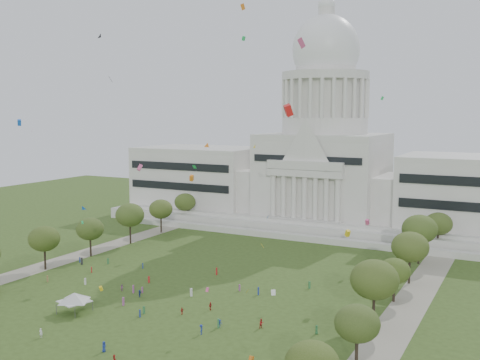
{
  "coord_description": "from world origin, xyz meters",
  "views": [
    {
      "loc": [
        70.24,
        -89.35,
        41.97
      ],
      "look_at": [
        0.0,
        45.0,
        24.0
      ],
      "focal_mm": 42.0,
      "sensor_mm": 36.0,
      "label": 1
    }
  ],
  "objects": [
    {
      "name": "row_tree_r_5",
      "position": [
        43.49,
        70.19,
        9.93
      ],
      "size": [
        9.82,
        9.82,
        13.96
      ],
      "color": "black",
      "rests_on": "ground"
    },
    {
      "name": "person_6",
      "position": [
        4.8,
        -16.25,
        0.96
      ],
      "size": [
        0.71,
        1.0,
        1.91
      ],
      "primitive_type": "imported",
      "rotation": [
        0.0,
        0.0,
        1.68
      ],
      "color": "navy",
      "rests_on": "ground"
    },
    {
      "name": "person_11",
      "position": [
        9.42,
        -18.95,
        0.75
      ],
      "size": [
        1.41,
        1.31,
        1.49
      ],
      "primitive_type": "imported",
      "rotation": [
        0.0,
        0.0,
        2.44
      ],
      "color": "#B21E1E",
      "rests_on": "ground"
    },
    {
      "name": "ground",
      "position": [
        0.0,
        0.0,
        0.0
      ],
      "size": [
        400.0,
        400.0,
        0.0
      ],
      "primitive_type": "plane",
      "color": "#344C1A",
      "rests_on": "ground"
    },
    {
      "name": "person_2",
      "position": [
        24.83,
        6.62,
        0.97
      ],
      "size": [
        1.02,
        1.11,
        1.94
      ],
      "primitive_type": "imported",
      "rotation": [
        0.0,
        0.0,
        0.96
      ],
      "color": "#B21E1E",
      "rests_on": "ground"
    },
    {
      "name": "row_tree_l_2",
      "position": [
        -45.04,
        17.3,
        8.51
      ],
      "size": [
        8.42,
        8.42,
        11.97
      ],
      "color": "black",
      "rests_on": "ground"
    },
    {
      "name": "row_tree_l_6",
      "position": [
        -46.87,
        89.14,
        8.27
      ],
      "size": [
        8.19,
        8.19,
        11.64
      ],
      "color": "black",
      "rests_on": "ground"
    },
    {
      "name": "capitol",
      "position": [
        0.0,
        113.59,
        22.3
      ],
      "size": [
        160.0,
        64.5,
        91.3
      ],
      "color": "beige",
      "rests_on": "ground"
    },
    {
      "name": "person_7",
      "position": [
        -9.92,
        -16.94,
        0.94
      ],
      "size": [
        0.8,
        0.67,
        1.88
      ],
      "primitive_type": "imported",
      "rotation": [
        0.0,
        0.0,
        3.42
      ],
      "color": "silver",
      "rests_on": "ground"
    },
    {
      "name": "person_3",
      "position": [
        15.93,
        -1.52,
        0.97
      ],
      "size": [
        1.04,
        1.4,
        1.93
      ],
      "primitive_type": "imported",
      "rotation": [
        0.0,
        0.0,
        5.07
      ],
      "color": "navy",
      "rests_on": "ground"
    },
    {
      "name": "person_10",
      "position": [
        10.67,
        10.83,
        0.88
      ],
      "size": [
        0.57,
        1.04,
        1.76
      ],
      "primitive_type": "imported",
      "rotation": [
        0.0,
        0.0,
        1.57
      ],
      "color": "#B21E1E",
      "rests_on": "ground"
    },
    {
      "name": "row_tree_r_1",
      "position": [
        46.22,
        -1.75,
        7.66
      ],
      "size": [
        7.58,
        7.58,
        10.78
      ],
      "color": "black",
      "rests_on": "ground"
    },
    {
      "name": "person_0",
      "position": [
        35.44,
        8.88,
        0.89
      ],
      "size": [
        0.95,
        1.04,
        1.78
      ],
      "primitive_type": "imported",
      "rotation": [
        0.0,
        0.0,
        5.29
      ],
      "color": "#33723F",
      "rests_on": "ground"
    },
    {
      "name": "path_right",
      "position": [
        48.0,
        30.0,
        0.02
      ],
      "size": [
        8.0,
        160.0,
        0.04
      ],
      "primitive_type": "cube",
      "color": "gray",
      "rests_on": "ground"
    },
    {
      "name": "row_tree_r_2",
      "position": [
        44.17,
        17.44,
        9.66
      ],
      "size": [
        9.55,
        9.55,
        13.58
      ],
      "color": "black",
      "rests_on": "ground"
    },
    {
      "name": "row_tree_l_3",
      "position": [
        -44.09,
        33.92,
        8.21
      ],
      "size": [
        8.12,
        8.12,
        11.55
      ],
      "color": "black",
      "rests_on": "ground"
    },
    {
      "name": "person_8",
      "position": [
        -14.65,
        12.37,
        0.81
      ],
      "size": [
        0.91,
        0.75,
        1.62
      ],
      "primitive_type": "imported",
      "rotation": [
        0.0,
        0.0,
        2.75
      ],
      "color": "#994C8C",
      "rests_on": "ground"
    },
    {
      "name": "person_9",
      "position": [
        17.25,
        3.34,
        0.77
      ],
      "size": [
        1.12,
        0.98,
        1.54
      ],
      "primitive_type": "imported",
      "rotation": [
        0.0,
        0.0,
        0.58
      ],
      "color": "navy",
      "rests_on": "ground"
    },
    {
      "name": "event_tent",
      "position": [
        -14.14,
        -3.76,
        3.41
      ],
      "size": [
        9.82,
        9.82,
        4.4
      ],
      "color": "#4C4C4C",
      "rests_on": "ground"
    },
    {
      "name": "row_tree_l_5",
      "position": [
        -45.22,
        71.01,
        8.42
      ],
      "size": [
        8.33,
        8.33,
        11.85
      ],
      "color": "black",
      "rests_on": "ground"
    },
    {
      "name": "row_tree_r_6",
      "position": [
        45.96,
        88.13,
        8.51
      ],
      "size": [
        8.42,
        8.42,
        11.97
      ],
      "color": "black",
      "rests_on": "ground"
    },
    {
      "name": "row_tree_r_3",
      "position": [
        44.4,
        34.48,
        7.08
      ],
      "size": [
        7.01,
        7.01,
        9.98
      ],
      "color": "black",
      "rests_on": "ground"
    },
    {
      "name": "kite_swarm",
      "position": [
        3.19,
        8.46,
        28.49
      ],
      "size": [
        80.32,
        100.23,
        59.27
      ],
      "color": "green",
      "rests_on": "ground"
    },
    {
      "name": "row_tree_r_4",
      "position": [
        44.76,
        50.04,
        9.29
      ],
      "size": [
        9.19,
        9.19,
        13.06
      ],
      "color": "black",
      "rests_on": "ground"
    },
    {
      "name": "row_tree_l_4",
      "position": [
        -44.08,
        52.42,
        9.39
      ],
      "size": [
        9.29,
        9.29,
        13.21
      ],
      "color": "black",
      "rests_on": "ground"
    },
    {
      "name": "distant_crowd",
      "position": [
        -12.4,
        15.09,
        0.88
      ],
      "size": [
        66.7,
        40.34,
        1.94
      ],
      "color": "#B21E1E",
      "rests_on": "ground"
    },
    {
      "name": "person_4",
      "position": [
        6.77,
        5.74,
        0.78
      ],
      "size": [
        0.81,
        1.04,
        1.56
      ],
      "primitive_type": "imported",
      "rotation": [
        0.0,
        0.0,
        4.31
      ],
      "color": "#B21E1E",
      "rests_on": "ground"
    },
    {
      "name": "person_5",
      "position": [
        -8.21,
        10.79,
        0.82
      ],
      "size": [
        1.24,
        1.62,
        1.64
      ],
      "primitive_type": "imported",
      "rotation": [
        0.0,
        0.0,
        2.05
      ],
      "color": "navy",
      "rests_on": "ground"
    },
    {
      "name": "path_left",
      "position": [
        -48.0,
        30.0,
        0.02
      ],
      "size": [
        8.0,
        160.0,
        0.04
      ],
      "primitive_type": "cube",
      "color": "gray",
      "rests_on": "ground"
    }
  ]
}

